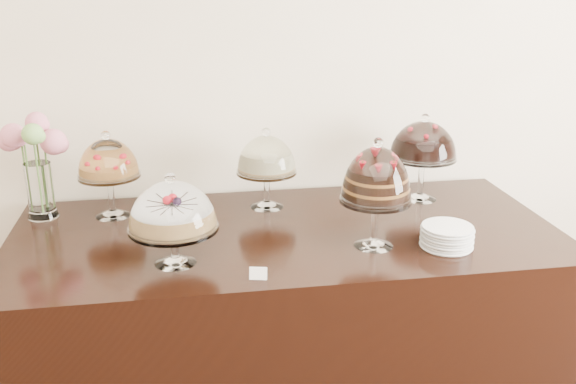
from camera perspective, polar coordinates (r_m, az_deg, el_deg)
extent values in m
cube|color=beige|center=(3.04, 4.30, 11.58)|extent=(5.00, 0.04, 3.00)
cube|color=black|center=(2.81, -0.17, -11.88)|extent=(2.20, 1.00, 0.90)
cone|color=white|center=(2.35, -9.97, -5.94)|extent=(0.15, 0.15, 0.02)
cylinder|color=white|center=(2.33, -10.06, -4.49)|extent=(0.03, 0.03, 0.11)
cylinder|color=white|center=(2.30, -10.14, -3.16)|extent=(0.32, 0.32, 0.01)
cylinder|color=tan|center=(2.29, -10.20, -2.31)|extent=(0.27, 0.27, 0.06)
sphere|color=red|center=(2.30, -8.47, -1.07)|extent=(0.02, 0.02, 0.02)
sphere|color=red|center=(2.33, -11.60, -0.99)|extent=(0.02, 0.02, 0.02)
sphere|color=red|center=(2.21, -10.70, -2.04)|extent=(0.02, 0.02, 0.02)
sphere|color=white|center=(2.24, -10.42, 1.23)|extent=(0.04, 0.04, 0.04)
cone|color=white|center=(2.48, 7.60, -4.48)|extent=(0.15, 0.15, 0.02)
cylinder|color=white|center=(2.44, 7.69, -2.54)|extent=(0.03, 0.03, 0.16)
cylinder|color=white|center=(2.41, 7.78, -0.69)|extent=(0.27, 0.27, 0.01)
cylinder|color=black|center=(2.39, 7.85, 0.75)|extent=(0.21, 0.21, 0.12)
sphere|color=red|center=(2.40, 9.04, 2.47)|extent=(0.02, 0.02, 0.02)
sphere|color=red|center=(2.43, 7.83, 2.68)|extent=(0.02, 0.02, 0.02)
sphere|color=red|center=(2.40, 6.71, 2.52)|extent=(0.02, 0.02, 0.02)
sphere|color=red|center=(2.34, 6.78, 2.12)|extent=(0.02, 0.02, 0.02)
sphere|color=red|center=(2.32, 8.02, 1.89)|extent=(0.02, 0.02, 0.02)
sphere|color=red|center=(2.35, 9.16, 2.07)|extent=(0.02, 0.02, 0.02)
sphere|color=white|center=(2.35, 8.02, 4.35)|extent=(0.04, 0.04, 0.04)
cone|color=white|center=(2.85, -1.89, -1.07)|extent=(0.15, 0.15, 0.02)
cylinder|color=white|center=(2.83, -1.90, 0.43)|extent=(0.03, 0.03, 0.13)
cylinder|color=white|center=(2.80, -1.92, 1.83)|extent=(0.26, 0.26, 0.01)
cylinder|color=beige|center=(2.79, -1.93, 2.71)|extent=(0.21, 0.21, 0.08)
sphere|color=white|center=(2.76, -1.96, 5.34)|extent=(0.04, 0.04, 0.04)
cone|color=white|center=(3.01, 11.63, -0.36)|extent=(0.15, 0.15, 0.02)
cylinder|color=white|center=(2.98, 11.75, 1.40)|extent=(0.03, 0.03, 0.17)
cylinder|color=white|center=(2.95, 11.87, 3.07)|extent=(0.30, 0.30, 0.01)
cylinder|color=black|center=(2.94, 11.93, 3.96)|extent=(0.25, 0.25, 0.08)
sphere|color=red|center=(2.97, 13.05, 5.06)|extent=(0.02, 0.02, 0.02)
sphere|color=red|center=(2.95, 10.77, 5.14)|extent=(0.02, 0.02, 0.02)
sphere|color=red|center=(2.86, 12.19, 4.60)|extent=(0.02, 0.02, 0.02)
sphere|color=white|center=(2.91, 12.11, 6.43)|extent=(0.04, 0.04, 0.04)
cone|color=white|center=(2.85, -15.29, -1.79)|extent=(0.15, 0.15, 0.02)
cylinder|color=white|center=(2.82, -15.45, -0.14)|extent=(0.03, 0.03, 0.15)
cylinder|color=white|center=(2.80, -15.59, 1.42)|extent=(0.26, 0.26, 0.01)
cylinder|color=#CF893C|center=(2.79, -15.64, 1.89)|extent=(0.21, 0.21, 0.04)
sphere|color=red|center=(2.79, -14.54, 2.62)|extent=(0.02, 0.02, 0.02)
sphere|color=red|center=(2.83, -15.33, 2.79)|extent=(0.02, 0.02, 0.02)
sphere|color=red|center=(2.82, -16.46, 2.63)|extent=(0.02, 0.02, 0.02)
sphere|color=red|center=(2.77, -16.85, 2.29)|extent=(0.02, 0.02, 0.02)
sphere|color=red|center=(2.73, -16.06, 2.10)|extent=(0.02, 0.02, 0.02)
sphere|color=red|center=(2.74, -14.90, 2.27)|extent=(0.02, 0.02, 0.02)
sphere|color=white|center=(2.75, -15.92, 4.86)|extent=(0.04, 0.04, 0.04)
cylinder|color=white|center=(2.90, -21.16, 0.15)|extent=(0.11, 0.11, 0.24)
cylinder|color=#476B2D|center=(2.87, -20.55, 1.40)|extent=(0.01, 0.01, 0.28)
sphere|color=pink|center=(2.83, -20.11, 4.20)|extent=(0.11, 0.11, 0.11)
cylinder|color=#476B2D|center=(2.89, -21.20, 2.18)|extent=(0.01, 0.01, 0.36)
sphere|color=pink|center=(2.87, -21.44, 5.74)|extent=(0.09, 0.09, 0.09)
cylinder|color=#476B2D|center=(2.92, -22.27, 1.46)|extent=(0.01, 0.01, 0.28)
sphere|color=pink|center=(2.93, -23.57, 4.23)|extent=(0.09, 0.09, 0.09)
cylinder|color=#476B2D|center=(2.85, -22.08, 1.58)|extent=(0.01, 0.01, 0.33)
sphere|color=pink|center=(2.79, -23.25, 4.62)|extent=(0.10, 0.10, 0.10)
cylinder|color=#476B2D|center=(2.80, -21.34, 1.62)|extent=(0.01, 0.01, 0.35)
sphere|color=#72A34F|center=(2.69, -21.74, 4.80)|extent=(0.09, 0.09, 0.09)
cylinder|color=silver|center=(2.52, 13.87, -4.65)|extent=(0.20, 0.20, 0.01)
cylinder|color=silver|center=(2.52, 13.89, -4.42)|extent=(0.19, 0.19, 0.01)
cylinder|color=silver|center=(2.52, 13.91, -4.19)|extent=(0.20, 0.20, 0.01)
cylinder|color=silver|center=(2.51, 13.93, -3.96)|extent=(0.19, 0.19, 0.01)
cylinder|color=silver|center=(2.51, 13.95, -3.73)|extent=(0.20, 0.20, 0.01)
cylinder|color=silver|center=(2.50, 13.97, -3.50)|extent=(0.19, 0.19, 0.01)
cylinder|color=silver|center=(2.50, 13.99, -3.26)|extent=(0.20, 0.20, 0.01)
cylinder|color=silver|center=(2.49, 14.01, -3.03)|extent=(0.19, 0.19, 0.01)
cube|color=white|center=(2.20, -2.67, -7.25)|extent=(0.06, 0.03, 0.04)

